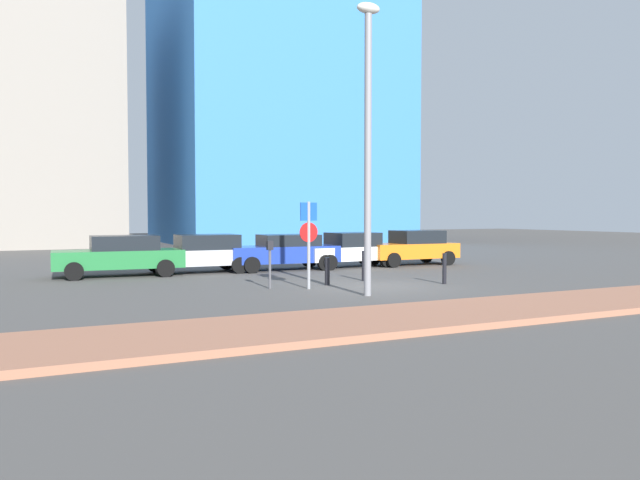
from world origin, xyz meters
name	(u,v)px	position (x,y,z in m)	size (l,w,h in m)	color
ground_plane	(374,286)	(0.00, 0.00, 0.00)	(120.00, 120.00, 0.00)	#4C4947
sidewalk_brick	(503,310)	(0.00, -5.79, 0.07)	(40.00, 3.03, 0.14)	#9E664C
parked_car_green	(120,255)	(-6.78, 6.79, 0.79)	(4.63, 2.17, 1.50)	#237238
parked_car_silver	(200,253)	(-3.78, 6.85, 0.78)	(4.25, 2.07, 1.49)	#B7BABF
parked_car_blue	(283,251)	(-0.37, 6.60, 0.77)	(4.62, 2.14, 1.45)	#1E389E
parked_car_white	(350,249)	(2.70, 6.57, 0.77)	(4.32, 2.15, 1.49)	white
parked_car_orange	(412,247)	(5.84, 6.39, 0.80)	(4.24, 1.95, 1.56)	orange
parking_sign_post	(309,234)	(-2.16, 0.29, 1.67)	(0.60, 0.10, 2.66)	gray
parking_meter	(270,258)	(-3.20, 0.85, 0.95)	(0.18, 0.14, 1.47)	#4C4C51
street_lamp	(368,127)	(-1.34, -1.86, 4.68)	(0.70, 0.36, 8.09)	gray
traffic_bollard_near	(364,266)	(0.51, 1.55, 0.52)	(0.14, 0.14, 1.03)	black
traffic_bollard_mid	(327,271)	(-1.19, 0.94, 0.45)	(0.16, 0.16, 0.89)	black
traffic_bollard_far	(444,269)	(2.42, -0.42, 0.50)	(0.14, 0.14, 1.01)	black
building_colorful_midrise	(274,96)	(9.09, 31.50, 12.15)	(17.74, 17.00, 24.30)	#3372BF
building_under_construction	(19,126)	(-10.04, 32.08, 8.58)	(13.19, 11.06, 17.17)	gray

